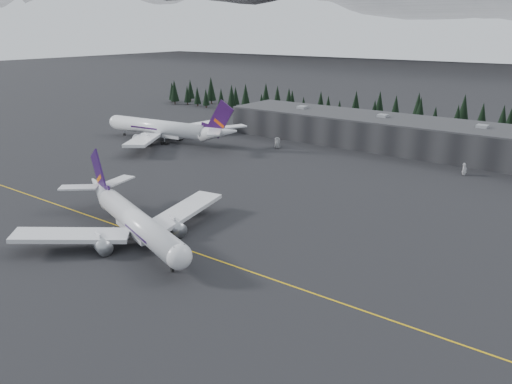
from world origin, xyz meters
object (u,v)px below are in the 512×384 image
Objects in this scene: terminal at (404,134)px; jet_main at (131,218)px; jet_parked at (169,129)px; gse_vehicle_a at (277,147)px; gse_vehicle_b at (464,173)px.

jet_main is (-20.12, -129.25, -1.35)m from terminal.
gse_vehicle_a is at bearing -164.13° from jet_parked.
jet_parked reaches higher than gse_vehicle_a.
jet_parked is at bearing -103.81° from gse_vehicle_b.
gse_vehicle_b is (31.51, -25.07, -5.57)m from terminal.
gse_vehicle_b is at bearing -11.44° from gse_vehicle_a.
terminal reaches higher than gse_vehicle_a.
terminal is 33.46× the size of gse_vehicle_a.
jet_main is 13.46× the size of gse_vehicle_b.
jet_main reaches higher than gse_vehicle_a.
terminal is at bearing -157.60° from jet_parked.
jet_parked is at bearing -173.23° from gse_vehicle_a.
terminal is 53.32m from gse_vehicle_a.
gse_vehicle_a is at bearing -145.24° from terminal.
jet_parked reaches higher than terminal.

